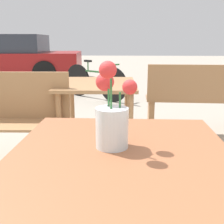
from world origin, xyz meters
The scene contains 6 objects.
table_front centered at (0.00, 0.00, 0.63)m, with size 0.72×0.81×0.76m.
flower_vase centered at (-0.03, 0.06, 0.85)m, with size 0.14×0.16×0.29m.
bench_far centered at (1.10, 2.35, 0.47)m, with size 1.71×0.41×0.85m.
table_back centered at (-0.27, 1.82, 0.60)m, with size 0.76×0.89×0.71m.
bicycle centered at (-0.59, 4.50, 0.34)m, with size 1.27×0.97×0.74m.
parked_car centered at (-3.49, 7.05, 0.60)m, with size 4.49×2.26×1.25m.
Camera 1 is at (0.01, -0.83, 1.11)m, focal length 45.00 mm.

